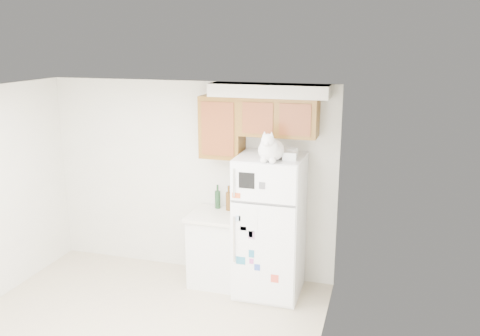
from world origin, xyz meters
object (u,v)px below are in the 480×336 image
at_px(storage_box_back, 288,152).
at_px(storage_box_front, 290,156).
at_px(refrigerator, 270,226).
at_px(cat, 271,149).
at_px(bottle_amber, 229,198).
at_px(base_counter, 217,248).
at_px(bottle_green, 218,197).

height_order(storage_box_back, storage_box_front, storage_box_back).
distance_m(refrigerator, cat, 1.01).
bearing_deg(storage_box_front, bottle_amber, 153.66).
height_order(storage_box_back, bottle_amber, storage_box_back).
bearing_deg(storage_box_back, base_counter, -168.52).
bearing_deg(base_counter, bottle_amber, 53.44).
distance_m(base_counter, storage_box_back, 1.56).
bearing_deg(bottle_green, refrigerator, -19.43).
bearing_deg(base_counter, bottle_green, 104.27).
bearing_deg(refrigerator, storage_box_back, 12.71).
height_order(cat, bottle_amber, cat).
distance_m(storage_box_front, bottle_amber, 1.11).
xyz_separation_m(refrigerator, storage_box_front, (0.24, -0.12, 0.89)).
xyz_separation_m(refrigerator, cat, (0.05, -0.22, 0.98)).
bearing_deg(base_counter, storage_box_front, -11.89).
relative_size(storage_box_back, bottle_green, 0.59).
relative_size(refrigerator, storage_box_back, 9.44).
bearing_deg(storage_box_back, storage_box_front, -60.95).
bearing_deg(base_counter, storage_box_back, -1.88).
bearing_deg(refrigerator, base_counter, 173.91).
bearing_deg(bottle_amber, base_counter, -126.56).
height_order(base_counter, storage_box_front, storage_box_front).
xyz_separation_m(refrigerator, bottle_amber, (-0.58, 0.22, 0.23)).
distance_m(refrigerator, storage_box_front, 0.93).
bearing_deg(bottle_green, storage_box_back, -13.00).
bearing_deg(cat, refrigerator, 102.67).
height_order(refrigerator, storage_box_back, storage_box_back).
distance_m(refrigerator, bottle_green, 0.81).
relative_size(bottle_green, bottle_amber, 0.96).
distance_m(cat, storage_box_back, 0.32).
bearing_deg(storage_box_front, refrigerator, 149.78).
distance_m(cat, bottle_amber, 1.08).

